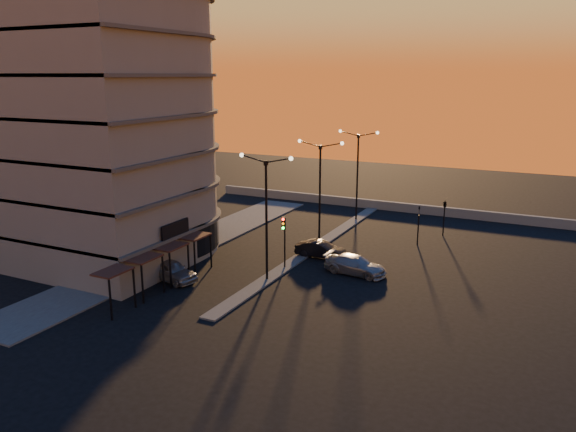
# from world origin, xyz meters

# --- Properties ---
(ground) EXTENTS (120.00, 120.00, 0.00)m
(ground) POSITION_xyz_m (0.00, 0.00, 0.00)
(ground) COLOR black
(ground) RESTS_ON ground
(sidewalk_west) EXTENTS (5.00, 40.00, 0.12)m
(sidewalk_west) POSITION_xyz_m (-10.50, 4.00, 0.06)
(sidewalk_west) COLOR #454543
(sidewalk_west) RESTS_ON ground
(median) EXTENTS (1.20, 36.00, 0.12)m
(median) POSITION_xyz_m (0.00, 10.00, 0.06)
(median) COLOR #454543
(median) RESTS_ON ground
(parapet) EXTENTS (44.00, 0.50, 1.00)m
(parapet) POSITION_xyz_m (2.00, 26.00, 0.50)
(parapet) COLOR gray
(parapet) RESTS_ON ground
(building) EXTENTS (14.35, 17.08, 25.00)m
(building) POSITION_xyz_m (-14.00, 0.03, 11.91)
(building) COLOR slate
(building) RESTS_ON ground
(streetlamp_near) EXTENTS (4.32, 0.32, 9.51)m
(streetlamp_near) POSITION_xyz_m (0.00, 0.00, 5.59)
(streetlamp_near) COLOR black
(streetlamp_near) RESTS_ON ground
(streetlamp_mid) EXTENTS (4.32, 0.32, 9.51)m
(streetlamp_mid) POSITION_xyz_m (0.00, 10.00, 5.59)
(streetlamp_mid) COLOR black
(streetlamp_mid) RESTS_ON ground
(streetlamp_far) EXTENTS (4.32, 0.32, 9.51)m
(streetlamp_far) POSITION_xyz_m (0.00, 20.00, 5.59)
(streetlamp_far) COLOR black
(streetlamp_far) RESTS_ON ground
(traffic_light_main) EXTENTS (0.28, 0.44, 4.25)m
(traffic_light_main) POSITION_xyz_m (0.00, 2.87, 2.89)
(traffic_light_main) COLOR black
(traffic_light_main) RESTS_ON ground
(signal_east_a) EXTENTS (0.13, 0.16, 3.60)m
(signal_east_a) POSITION_xyz_m (8.00, 14.00, 1.93)
(signal_east_a) COLOR black
(signal_east_a) RESTS_ON ground
(signal_east_b) EXTENTS (0.42, 1.99, 3.60)m
(signal_east_b) POSITION_xyz_m (9.50, 18.00, 3.10)
(signal_east_b) COLOR black
(signal_east_b) RESTS_ON ground
(car_hatchback) EXTENTS (4.89, 2.80, 1.57)m
(car_hatchback) POSITION_xyz_m (-6.50, -3.18, 0.78)
(car_hatchback) COLOR #96999D
(car_hatchback) RESTS_ON ground
(car_sedan) EXTENTS (4.25, 1.51, 1.40)m
(car_sedan) POSITION_xyz_m (1.50, 6.78, 0.70)
(car_sedan) COLOR black
(car_sedan) RESTS_ON ground
(car_wagon) EXTENTS (5.12, 2.51, 1.43)m
(car_wagon) POSITION_xyz_m (5.51, 4.24, 0.72)
(car_wagon) COLOR #929598
(car_wagon) RESTS_ON ground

